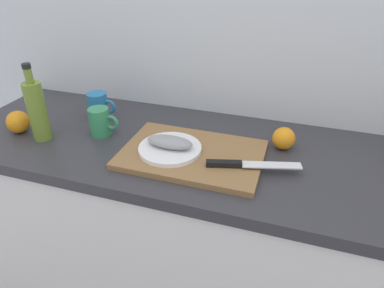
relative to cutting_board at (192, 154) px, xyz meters
The scene contains 11 objects.
back_wall 0.52m from the cutting_board, 76.49° to the left, with size 3.20×0.05×2.50m, color silver.
kitchen_counter 0.47m from the cutting_board, 33.91° to the left, with size 2.00×0.60×0.90m.
cutting_board is the anchor object (origin of this frame).
white_plate 0.07m from the cutting_board, 168.03° to the right, with size 0.21×0.21×0.01m, color white.
fish_fillet 0.08m from the cutting_board, 168.03° to the right, with size 0.16×0.07×0.04m, color gray.
chef_knife 0.18m from the cutting_board, 11.86° to the right, with size 0.29×0.10×0.02m.
olive_oil_bottle 0.56m from the cutting_board, behind, with size 0.06×0.06×0.28m.
coffee_mug_0 0.37m from the cutting_board, behind, with size 0.11×0.07×0.10m.
coffee_mug_1 0.47m from the cutting_board, 160.08° to the left, with size 0.12×0.08×0.11m.
orange_0 0.32m from the cutting_board, 28.67° to the left, with size 0.08×0.08×0.08m, color orange.
orange_1 0.67m from the cutting_board, behind, with size 0.08×0.08×0.08m, color orange.
Camera 1 is at (0.21, -0.98, 1.51)m, focal length 32.35 mm.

